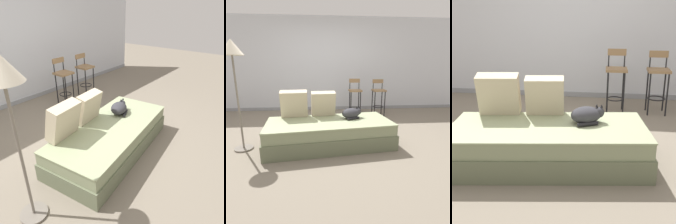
{
  "view_description": "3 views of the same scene",
  "coord_description": "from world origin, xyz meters",
  "views": [
    {
      "loc": [
        -2.07,
        -2.05,
        1.95
      ],
      "look_at": [
        0.15,
        -0.3,
        0.53
      ],
      "focal_mm": 35.0,
      "sensor_mm": 36.0,
      "label": 1
    },
    {
      "loc": [
        -0.08,
        -3.31,
        1.28
      ],
      "look_at": [
        0.15,
        -0.3,
        0.53
      ],
      "focal_mm": 30.0,
      "sensor_mm": 36.0,
      "label": 2
    },
    {
      "loc": [
        0.54,
        -3.29,
        1.54
      ],
      "look_at": [
        0.15,
        -0.3,
        0.53
      ],
      "focal_mm": 50.0,
      "sensor_mm": 36.0,
      "label": 3
    }
  ],
  "objects": [
    {
      "name": "ground_plane",
      "position": [
        0.0,
        0.0,
        0.0
      ],
      "size": [
        16.0,
        16.0,
        0.0
      ],
      "primitive_type": "plane",
      "color": "slate",
      "rests_on": "ground"
    },
    {
      "name": "wall_back_panel",
      "position": [
        0.0,
        2.25,
        1.3
      ],
      "size": [
        8.0,
        0.1,
        2.6
      ],
      "primitive_type": "cube",
      "color": "silver",
      "rests_on": "ground"
    },
    {
      "name": "wall_baseboard_trim",
      "position": [
        0.0,
        2.2,
        0.04
      ],
      "size": [
        8.0,
        0.02,
        0.09
      ],
      "primitive_type": "cube",
      "color": "gray",
      "rests_on": "ground"
    },
    {
      "name": "couch",
      "position": [
        0.0,
        -0.4,
        0.21
      ],
      "size": [
        2.1,
        1.14,
        0.41
      ],
      "color": "#636B50",
      "rests_on": "ground"
    },
    {
      "name": "throw_pillow_corner",
      "position": [
        -0.59,
        -0.12,
        0.65
      ],
      "size": [
        0.48,
        0.31,
        0.47
      ],
      "color": "beige",
      "rests_on": "couch"
    },
    {
      "name": "throw_pillow_middle",
      "position": [
        -0.09,
        -0.06,
        0.63
      ],
      "size": [
        0.44,
        0.29,
        0.44
      ],
      "color": "beige",
      "rests_on": "couch"
    },
    {
      "name": "cat",
      "position": [
        0.39,
        -0.26,
        0.5
      ],
      "size": [
        0.39,
        0.35,
        0.2
      ],
      "color": "#333338",
      "rests_on": "couch"
    },
    {
      "name": "bar_stool_near_window",
      "position": [
        0.72,
        1.44,
        0.56
      ],
      "size": [
        0.32,
        0.32,
        0.96
      ],
      "color": "black",
      "rests_on": "ground"
    },
    {
      "name": "bar_stool_by_doorway",
      "position": [
        1.34,
        1.44,
        0.55
      ],
      "size": [
        0.32,
        0.32,
        0.94
      ],
      "color": "black",
      "rests_on": "ground"
    },
    {
      "name": "floor_lamp",
      "position": [
        -1.36,
        -0.47,
        1.39
      ],
      "size": [
        0.32,
        0.32,
        1.65
      ],
      "color": "slate",
      "rests_on": "ground"
    }
  ]
}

